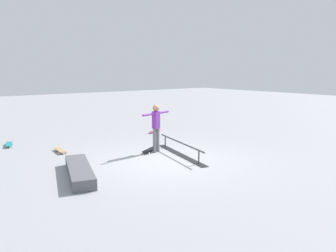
{
  "coord_description": "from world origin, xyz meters",
  "views": [
    {
      "loc": [
        -7.46,
        5.64,
        2.68
      ],
      "look_at": [
        0.27,
        -0.27,
        1.0
      ],
      "focal_mm": 34.32,
      "sensor_mm": 36.0,
      "label": 1
    }
  ],
  "objects_px": {
    "grind_rail": "(180,149)",
    "skate_ledge": "(79,171)",
    "skater_main": "(156,125)",
    "loose_skateboard_natural": "(60,150)",
    "skateboard_main": "(150,150)",
    "loose_skateboard_teal": "(9,144)",
    "loose_skateboard_pink": "(155,130)"
  },
  "relations": [
    {
      "from": "grind_rail",
      "to": "loose_skateboard_pink",
      "type": "height_order",
      "value": "grind_rail"
    },
    {
      "from": "grind_rail",
      "to": "skate_ledge",
      "type": "xyz_separation_m",
      "value": [
        -0.06,
        3.41,
        -0.05
      ]
    },
    {
      "from": "grind_rail",
      "to": "skate_ledge",
      "type": "height_order",
      "value": "grind_rail"
    },
    {
      "from": "grind_rail",
      "to": "loose_skateboard_pink",
      "type": "xyz_separation_m",
      "value": [
        3.68,
        -1.59,
        -0.12
      ]
    },
    {
      "from": "skater_main",
      "to": "loose_skateboard_teal",
      "type": "relative_size",
      "value": 1.92
    },
    {
      "from": "skate_ledge",
      "to": "skateboard_main",
      "type": "distance_m",
      "value": 3.03
    },
    {
      "from": "loose_skateboard_teal",
      "to": "loose_skateboard_natural",
      "type": "distance_m",
      "value": 2.3
    },
    {
      "from": "loose_skateboard_pink",
      "to": "skate_ledge",
      "type": "bearing_deg",
      "value": 11.35
    },
    {
      "from": "skate_ledge",
      "to": "skater_main",
      "type": "relative_size",
      "value": 1.51
    },
    {
      "from": "skate_ledge",
      "to": "skater_main",
      "type": "height_order",
      "value": "skater_main"
    },
    {
      "from": "loose_skateboard_teal",
      "to": "loose_skateboard_natural",
      "type": "height_order",
      "value": "same"
    },
    {
      "from": "grind_rail",
      "to": "loose_skateboard_natural",
      "type": "height_order",
      "value": "grind_rail"
    },
    {
      "from": "grind_rail",
      "to": "skater_main",
      "type": "xyz_separation_m",
      "value": [
        0.79,
        0.39,
        0.73
      ]
    },
    {
      "from": "skater_main",
      "to": "loose_skateboard_natural",
      "type": "xyz_separation_m",
      "value": [
        1.92,
        2.56,
        -0.85
      ]
    },
    {
      "from": "grind_rail",
      "to": "skater_main",
      "type": "distance_m",
      "value": 1.14
    },
    {
      "from": "skateboard_main",
      "to": "loose_skateboard_teal",
      "type": "distance_m",
      "value": 5.18
    },
    {
      "from": "skater_main",
      "to": "loose_skateboard_pink",
      "type": "xyz_separation_m",
      "value": [
        2.89,
        -1.99,
        -0.85
      ]
    },
    {
      "from": "skate_ledge",
      "to": "skateboard_main",
      "type": "height_order",
      "value": "skate_ledge"
    },
    {
      "from": "skater_main",
      "to": "loose_skateboard_natural",
      "type": "distance_m",
      "value": 3.32
    },
    {
      "from": "grind_rail",
      "to": "skateboard_main",
      "type": "bearing_deg",
      "value": 42.24
    },
    {
      "from": "grind_rail",
      "to": "skater_main",
      "type": "bearing_deg",
      "value": 38.35
    },
    {
      "from": "grind_rail",
      "to": "skateboard_main",
      "type": "relative_size",
      "value": 3.78
    },
    {
      "from": "grind_rail",
      "to": "loose_skateboard_pink",
      "type": "distance_m",
      "value": 4.01
    },
    {
      "from": "skate_ledge",
      "to": "loose_skateboard_pink",
      "type": "xyz_separation_m",
      "value": [
        3.74,
        -5.0,
        -0.06
      ]
    },
    {
      "from": "skater_main",
      "to": "loose_skateboard_teal",
      "type": "bearing_deg",
      "value": -61.32
    },
    {
      "from": "loose_skateboard_natural",
      "to": "loose_skateboard_pink",
      "type": "bearing_deg",
      "value": -74.05
    },
    {
      "from": "loose_skateboard_teal",
      "to": "loose_skateboard_pink",
      "type": "height_order",
      "value": "same"
    },
    {
      "from": "skate_ledge",
      "to": "loose_skateboard_teal",
      "type": "xyz_separation_m",
      "value": [
        4.75,
        0.72,
        -0.06
      ]
    },
    {
      "from": "skate_ledge",
      "to": "loose_skateboard_natural",
      "type": "distance_m",
      "value": 2.81
    },
    {
      "from": "skateboard_main",
      "to": "skater_main",
      "type": "bearing_deg",
      "value": -73.05
    },
    {
      "from": "skateboard_main",
      "to": "loose_skateboard_teal",
      "type": "xyz_separation_m",
      "value": [
        3.75,
        3.57,
        0.0
      ]
    },
    {
      "from": "skate_ledge",
      "to": "loose_skateboard_teal",
      "type": "distance_m",
      "value": 4.8
    }
  ]
}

